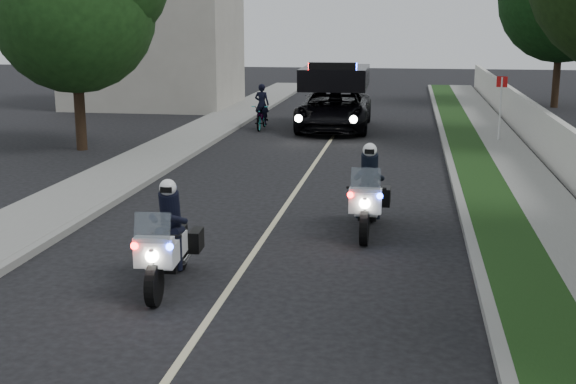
% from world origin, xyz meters
% --- Properties ---
extents(ground, '(120.00, 120.00, 0.00)m').
position_xyz_m(ground, '(0.00, 0.00, 0.00)').
color(ground, black).
rests_on(ground, ground).
extents(curb_right, '(0.20, 60.00, 0.15)m').
position_xyz_m(curb_right, '(4.10, 10.00, 0.07)').
color(curb_right, gray).
rests_on(curb_right, ground).
extents(grass_verge, '(1.20, 60.00, 0.16)m').
position_xyz_m(grass_verge, '(4.80, 10.00, 0.08)').
color(grass_verge, '#193814').
rests_on(grass_verge, ground).
extents(sidewalk_right, '(1.40, 60.00, 0.16)m').
position_xyz_m(sidewalk_right, '(6.10, 10.00, 0.08)').
color(sidewalk_right, gray).
rests_on(sidewalk_right, ground).
extents(property_wall, '(0.22, 60.00, 1.50)m').
position_xyz_m(property_wall, '(7.10, 10.00, 0.75)').
color(property_wall, beige).
rests_on(property_wall, ground).
extents(curb_left, '(0.20, 60.00, 0.15)m').
position_xyz_m(curb_left, '(-4.10, 10.00, 0.07)').
color(curb_left, gray).
rests_on(curb_left, ground).
extents(sidewalk_left, '(2.00, 60.00, 0.16)m').
position_xyz_m(sidewalk_left, '(-5.20, 10.00, 0.08)').
color(sidewalk_left, gray).
rests_on(sidewalk_left, ground).
extents(building_far, '(8.00, 6.00, 7.00)m').
position_xyz_m(building_far, '(-10.00, 26.00, 3.50)').
color(building_far, '#A8A396').
rests_on(building_far, ground).
extents(lane_marking, '(0.12, 50.00, 0.01)m').
position_xyz_m(lane_marking, '(0.00, 10.00, 0.00)').
color(lane_marking, '#BFB78C').
rests_on(lane_marking, ground).
extents(police_moto_left, '(0.88, 2.15, 1.79)m').
position_xyz_m(police_moto_left, '(-1.02, 0.66, 0.00)').
color(police_moto_left, silver).
rests_on(police_moto_left, ground).
extents(police_moto_right, '(0.79, 2.20, 1.86)m').
position_xyz_m(police_moto_right, '(2.04, 4.42, 0.00)').
color(police_moto_right, silver).
rests_on(police_moto_right, ground).
extents(police_suv, '(2.92, 6.09, 2.93)m').
position_xyz_m(police_suv, '(-0.16, 19.32, 0.00)').
color(police_suv, black).
rests_on(police_suv, ground).
extents(bicycle, '(0.71, 1.93, 1.00)m').
position_xyz_m(bicycle, '(-3.04, 18.84, 0.00)').
color(bicycle, black).
rests_on(bicycle, ground).
extents(cyclist, '(0.64, 0.47, 1.64)m').
position_xyz_m(cyclist, '(-3.04, 18.84, 0.00)').
color(cyclist, black).
rests_on(cyclist, ground).
extents(sign_post, '(0.49, 0.49, 2.48)m').
position_xyz_m(sign_post, '(6.00, 16.58, 0.00)').
color(sign_post, red).
rests_on(sign_post, ground).
extents(tree_right_e, '(8.18, 8.18, 10.36)m').
position_xyz_m(tree_right_e, '(10.09, 28.95, 0.00)').
color(tree_right_e, black).
rests_on(tree_right_e, ground).
extents(tree_left_near, '(6.86, 6.86, 8.93)m').
position_xyz_m(tree_left_near, '(-8.15, 13.05, 0.00)').
color(tree_left_near, '#1A4015').
rests_on(tree_left_near, ground).
extents(tree_left_far, '(6.93, 6.93, 9.05)m').
position_xyz_m(tree_left_far, '(-9.52, 27.23, 0.00)').
color(tree_left_far, '#103511').
rests_on(tree_left_far, ground).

